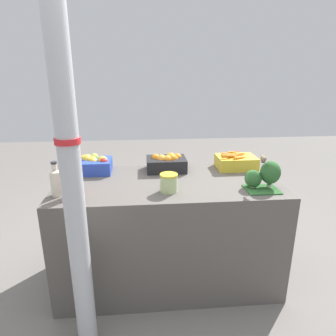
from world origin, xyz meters
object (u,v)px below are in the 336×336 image
Objects in this scene: broccoli_pile at (262,176)px; juice_bottle_ruby at (76,178)px; orange_crate at (167,163)px; apple_crate at (92,164)px; sparrow_bird at (264,159)px; pickle_jar at (169,183)px; support_pole at (70,163)px; juice_bottle_cloudy at (56,182)px; carrot_crate at (236,162)px.

broccoli_pile is 1.23m from juice_bottle_ruby.
apple_crate is at bearing 179.26° from orange_crate.
sparrow_bird is at bearing -22.31° from apple_crate.
support_pole is at bearing -144.08° from pickle_jar.
apple_crate reaches higher than pickle_jar.
support_pole is at bearing -79.99° from juice_bottle_ruby.
juice_bottle_cloudy is 0.72m from pickle_jar.
orange_crate is 0.76m from broccoli_pile.
apple_crate is 1.16m from carrot_crate.
broccoli_pile is 1.04× the size of juice_bottle_cloudy.
apple_crate is 0.73m from pickle_jar.
support_pole is 1.25m from broccoli_pile.
juice_bottle_ruby reaches higher than orange_crate.
apple_crate is 1.29m from broccoli_pile.
support_pole is 7.32× the size of orange_crate.
carrot_crate is at bearing -163.46° from sparrow_bird.
support_pole is at bearing -59.14° from sparrow_bird.
support_pole reaches higher than sparrow_bird.
orange_crate is at bearing 143.79° from broccoli_pile.
pickle_jar is at bearing 35.92° from support_pole.
pickle_jar is at bearing 0.02° from juice_bottle_cloudy.
broccoli_pile is (1.17, 0.38, -0.25)m from support_pole.
orange_crate is at bearing 35.62° from juice_bottle_ruby.
carrot_crate reaches higher than apple_crate.
pickle_jar is at bearing -38.62° from apple_crate.
sparrow_bird reaches higher than broccoli_pile.
juice_bottle_ruby is (-1.23, -0.00, 0.03)m from broccoli_pile.
sparrow_bird reaches higher than orange_crate.
apple_crate is 1.00× the size of carrot_crate.
apple_crate is (-0.04, 0.84, -0.27)m from support_pole.
orange_crate is at bearing -0.74° from apple_crate.
orange_crate is 0.78m from sparrow_bird.
sparrow_bird reaches higher than juice_bottle_cloudy.
pickle_jar is at bearing -79.17° from sparrow_bird.
support_pole is 1.21m from sparrow_bird.
broccoli_pile is (0.04, -0.45, 0.03)m from carrot_crate.
broccoli_pile is at bearing 18.25° from support_pole.
juice_bottle_cloudy is at bearing -77.53° from sparrow_bird.
carrot_crate is at bearing 95.14° from broccoli_pile.
juice_bottle_cloudy is (-1.36, -0.00, 0.01)m from broccoli_pile.
sparrow_bird is (0.62, -0.03, 0.16)m from pickle_jar.
orange_crate is at bearing 86.61° from pickle_jar.
support_pole is 7.32× the size of apple_crate.
carrot_crate is 0.51m from sparrow_bird.
juice_bottle_ruby is (-0.62, -0.45, 0.05)m from orange_crate.
carrot_crate is at bearing 36.88° from pickle_jar.
orange_crate reaches higher than apple_crate.
broccoli_pile is 0.86× the size of juice_bottle_ruby.
support_pole is 1.43m from carrot_crate.
juice_bottle_ruby is at bearing -179.96° from broccoli_pile.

